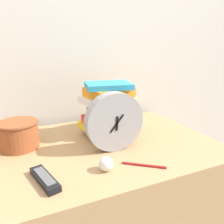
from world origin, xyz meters
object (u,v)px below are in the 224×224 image
at_px(book_stack, 109,108).
at_px(pen, 144,165).
at_px(tv_remote, 45,179).
at_px(desk_clock, 115,122).
at_px(basket, 18,134).
at_px(crumpled_paper_ball, 106,164).

height_order(book_stack, pen, book_stack).
height_order(tv_remote, pen, tv_remote).
relative_size(desk_clock, pen, 1.85).
bearing_deg(pen, desk_clock, 103.55).
bearing_deg(basket, tv_remote, -78.23).
relative_size(desk_clock, book_stack, 0.85).
height_order(desk_clock, book_stack, book_stack).
distance_m(tv_remote, pen, 0.33).
bearing_deg(book_stack, basket, -179.66).
distance_m(basket, tv_remote, 0.30).
xyz_separation_m(book_stack, pen, (-0.01, -0.33, -0.12)).
height_order(tv_remote, crumpled_paper_ball, crumpled_paper_ball).
relative_size(tv_remote, pen, 1.24).
bearing_deg(tv_remote, basket, 101.77).
bearing_deg(book_stack, crumpled_paper_ball, -115.02).
bearing_deg(book_stack, tv_remote, -139.23).
height_order(book_stack, tv_remote, book_stack).
height_order(book_stack, crumpled_paper_ball, book_stack).
bearing_deg(book_stack, pen, -92.29).
bearing_deg(book_stack, desk_clock, -106.65).
xyz_separation_m(desk_clock, pen, (0.04, -0.16, -0.11)).
distance_m(basket, pen, 0.51).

